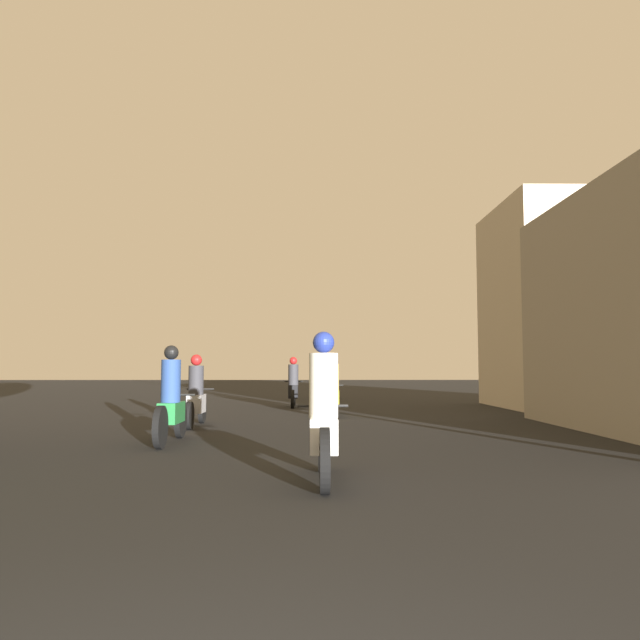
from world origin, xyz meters
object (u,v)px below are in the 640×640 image
object	(u,v)px
building_right_far	(582,306)
motorcycle_yellow	(333,391)
motorcycle_silver	(196,397)
motorcycle_green	(171,404)
motorcycle_blue	(322,383)
motorcycle_black	(293,387)
motorcycle_white	(324,421)

from	to	relation	value
building_right_far	motorcycle_yellow	bearing A→B (deg)	-158.14
motorcycle_yellow	motorcycle_silver	bearing A→B (deg)	-146.79
motorcycle_yellow	building_right_far	distance (m)	9.01
motorcycle_green	motorcycle_blue	bearing A→B (deg)	70.72
motorcycle_green	motorcycle_blue	world-z (taller)	motorcycle_green
motorcycle_yellow	building_right_far	size ratio (longest dim) A/B	0.31
motorcycle_yellow	motorcycle_black	size ratio (longest dim) A/B	1.00
motorcycle_silver	motorcycle_blue	world-z (taller)	motorcycle_blue
motorcycle_green	motorcycle_yellow	bearing A→B (deg)	54.95
motorcycle_white	motorcycle_silver	world-z (taller)	motorcycle_white
motorcycle_white	motorcycle_black	world-z (taller)	motorcycle_white
motorcycle_green	motorcycle_white	bearing A→B (deg)	-63.50
motorcycle_green	motorcycle_silver	world-z (taller)	motorcycle_green
motorcycle_yellow	motorcycle_green	bearing A→B (deg)	-126.50
motorcycle_green	building_right_far	size ratio (longest dim) A/B	0.34
motorcycle_black	building_right_far	size ratio (longest dim) A/B	0.31
motorcycle_yellow	motorcycle_black	world-z (taller)	same
motorcycle_yellow	motorcycle_blue	distance (m)	8.72
motorcycle_white	building_right_far	distance (m)	15.34
motorcycle_white	building_right_far	xyz separation A→B (m)	(8.44, 12.56, 2.53)
motorcycle_silver	motorcycle_blue	xyz separation A→B (m)	(2.89, 11.56, -0.01)
motorcycle_green	motorcycle_silver	distance (m)	2.97
motorcycle_white	motorcycle_green	world-z (taller)	motorcycle_white
motorcycle_white	motorcycle_silver	distance (m)	7.01
motorcycle_yellow	building_right_far	bearing A→B (deg)	11.90
motorcycle_white	building_right_far	world-z (taller)	building_right_far
motorcycle_yellow	motorcycle_white	bearing A→B (deg)	-102.52
motorcycle_silver	building_right_far	size ratio (longest dim) A/B	0.32
motorcycle_blue	building_right_far	world-z (taller)	building_right_far
motorcycle_white	motorcycle_black	bearing A→B (deg)	102.41
motorcycle_green	motorcycle_black	xyz separation A→B (m)	(1.77, 9.38, -0.02)
motorcycle_blue	building_right_far	distance (m)	10.17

